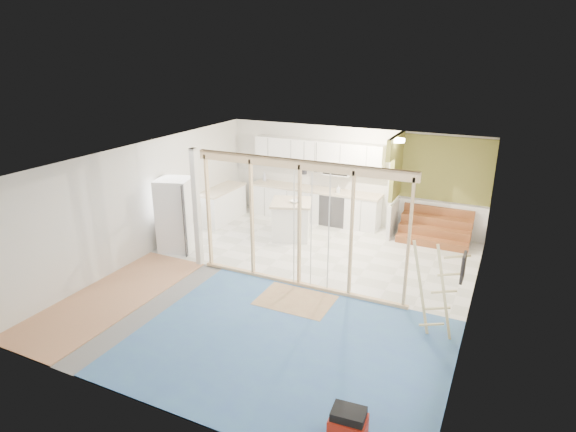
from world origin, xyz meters
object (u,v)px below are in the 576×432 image
at_px(island, 291,220).
at_px(toolbox, 348,425).
at_px(fridge, 176,215).
at_px(ladder, 435,291).

height_order(island, toolbox, island).
bearing_deg(fridge, ladder, -28.21).
height_order(fridge, ladder, fridge).
xyz_separation_m(island, toolbox, (3.43, -5.68, -0.27)).
bearing_deg(fridge, island, 23.72).
xyz_separation_m(fridge, toolbox, (5.52, -3.85, -0.66)).
xyz_separation_m(island, ladder, (3.95, -2.98, 0.37)).
distance_m(island, toolbox, 6.64).
bearing_deg(toolbox, island, 116.20).
bearing_deg(island, ladder, -56.72).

